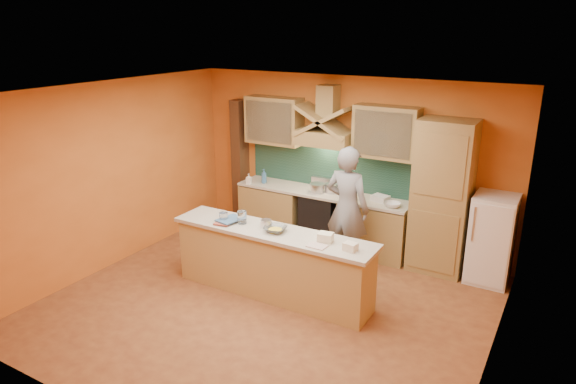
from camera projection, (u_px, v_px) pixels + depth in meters
The scene contains 36 objects.
floor at pixel (267, 305), 6.84m from camera, with size 5.50×5.00×0.01m, color #93592D.
ceiling at pixel (265, 93), 5.96m from camera, with size 5.50×5.00×0.01m, color white.
wall_back at pixel (347, 162), 8.46m from camera, with size 5.50×0.02×2.80m, color orange.
wall_front at pixel (108, 292), 4.34m from camera, with size 5.50×0.02×2.80m, color orange.
wall_left at pixel (112, 175), 7.71m from camera, with size 0.02×5.00×2.80m, color orange.
wall_right at pixel (500, 253), 5.09m from camera, with size 0.02×5.00×2.80m, color orange.
base_cabinet_left at pixel (274, 210), 9.11m from camera, with size 1.10×0.60×0.86m, color #9F8048.
base_cabinet_right at pixel (375, 230), 8.20m from camera, with size 1.10×0.60×0.86m, color #9F8048.
counter_top at pixel (322, 193), 8.51m from camera, with size 3.00×0.62×0.04m, color beige.
stove at pixel (322, 218), 8.65m from camera, with size 0.60×0.58×0.90m, color black.
backsplash at pixel (330, 168), 8.63m from camera, with size 3.00×0.03×0.70m, color #1A3B30.
range_hood at pixel (325, 138), 8.26m from camera, with size 0.92×0.50×0.24m, color #9F8048.
hood_chimney at pixel (328, 101), 8.17m from camera, with size 0.30×0.30×0.50m, color #9F8048.
upper_cabinet_left at pixel (274, 120), 8.74m from camera, with size 1.00×0.35×0.80m, color #9F8048.
upper_cabinet_right at pixel (386, 132), 7.79m from camera, with size 1.00×0.35×0.80m, color #9F8048.
pantry_column at pixel (442, 197), 7.50m from camera, with size 0.80×0.60×2.30m, color #9F8048.
fridge at pixel (492, 239), 7.30m from camera, with size 0.58×0.60×1.30m, color white.
trim_column_left at pixel (240, 163), 9.39m from camera, with size 0.20×0.30×2.30m, color #472816.
island_body at pixel (273, 265), 6.99m from camera, with size 2.80×0.55×0.88m, color tan.
island_top at pixel (272, 232), 6.84m from camera, with size 2.90×0.62×0.05m, color beige.
person at pixel (347, 209), 7.63m from camera, with size 0.69×0.46×1.90m, color gray.
pot_large at pixel (317, 189), 8.46m from camera, with size 0.22×0.22×0.14m, color #B8B8C0.
pot_small at pixel (331, 189), 8.45m from camera, with size 0.21×0.21×0.14m, color silver.
soap_bottle_a at pixel (249, 179), 8.89m from camera, with size 0.08×0.08×0.18m, color white.
soap_bottle_b at pixel (264, 176), 8.92m from camera, with size 0.10×0.10×0.25m, color #366696.
bowl_back at pixel (393, 205), 7.77m from camera, with size 0.23×0.23×0.07m, color white.
dish_rack at pixel (380, 198), 8.04m from camera, with size 0.25×0.20×0.09m, color white.
book_lower at pixel (218, 221), 7.13m from camera, with size 0.22×0.29×0.03m, color #A84B3C.
book_upper at pixel (224, 217), 7.20m from camera, with size 0.26×0.35×0.03m, color #40658E.
jar_large at pixel (242, 217), 7.05m from camera, with size 0.13×0.13×0.18m, color silver.
jar_small at pixel (224, 217), 7.12m from camera, with size 0.12×0.12×0.13m, color white.
kitchen_scale at pixel (266, 224), 6.91m from camera, with size 0.12×0.12×0.10m, color white.
mixing_bowl at pixel (275, 229), 6.79m from camera, with size 0.30×0.30×0.07m, color silver.
cloth at pixel (317, 246), 6.34m from camera, with size 0.24×0.18×0.02m, color beige.
grocery_bag_a at pixel (326, 238), 6.46m from camera, with size 0.18×0.15×0.12m, color beige.
grocery_bag_b at pixel (350, 247), 6.22m from camera, with size 0.16×0.13×0.10m, color beige.
Camera 1 is at (3.25, -5.08, 3.56)m, focal length 32.00 mm.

